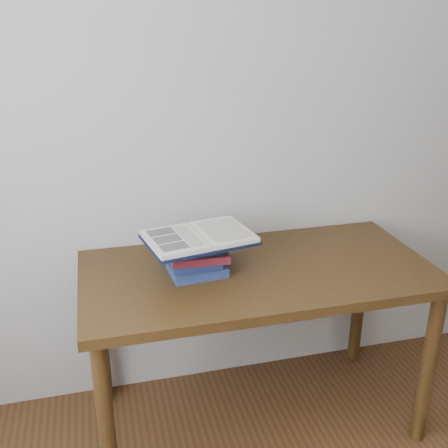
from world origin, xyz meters
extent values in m
cube|color=#A6A39D|center=(0.00, 1.75, 1.30)|extent=(3.50, 0.04, 2.60)
cube|color=#402710|center=(0.05, 1.38, 0.73)|extent=(1.40, 0.70, 0.04)
cylinder|color=#402710|center=(-0.59, 1.09, 0.35)|extent=(0.06, 0.06, 0.71)
cylinder|color=#402710|center=(0.69, 1.09, 0.35)|extent=(0.06, 0.06, 0.71)
cylinder|color=#402710|center=(-0.59, 1.67, 0.35)|extent=(0.06, 0.06, 0.71)
cylinder|color=#402710|center=(0.69, 1.67, 0.35)|extent=(0.06, 0.06, 0.71)
cube|color=navy|center=(-0.20, 1.40, 0.77)|extent=(0.23, 0.18, 0.04)
cube|color=navy|center=(-0.20, 1.41, 0.80)|extent=(0.19, 0.15, 0.03)
cube|color=maroon|center=(-0.19, 1.40, 0.83)|extent=(0.23, 0.17, 0.03)
cube|color=black|center=(-0.20, 1.41, 0.86)|extent=(0.22, 0.17, 0.03)
cube|color=black|center=(-0.18, 1.42, 0.88)|extent=(0.45, 0.35, 0.01)
cube|color=beige|center=(-0.28, 1.40, 0.90)|extent=(0.24, 0.30, 0.02)
cube|color=beige|center=(-0.08, 1.44, 0.90)|extent=(0.24, 0.30, 0.02)
cylinder|color=beige|center=(-0.18, 1.42, 0.89)|extent=(0.06, 0.26, 0.01)
cube|color=black|center=(-0.32, 1.47, 0.91)|extent=(0.11, 0.08, 0.00)
cube|color=black|center=(-0.31, 1.40, 0.91)|extent=(0.11, 0.08, 0.00)
cube|color=black|center=(-0.29, 1.32, 0.91)|extent=(0.11, 0.08, 0.00)
cube|color=beige|center=(-0.22, 1.41, 0.91)|extent=(0.09, 0.22, 0.00)
cube|color=beige|center=(-0.08, 1.44, 0.91)|extent=(0.19, 0.25, 0.00)
camera|label=1|loc=(-0.55, -0.41, 1.68)|focal=42.00mm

